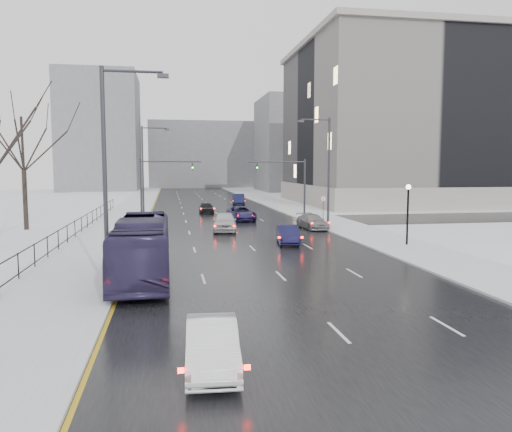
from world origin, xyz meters
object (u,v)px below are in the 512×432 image
sedan_right_cross (241,214)px  mast_signal_right (295,182)px  sedan_center_far (206,208)px  lamppost_r_mid (408,206)px  no_uturn_sign (323,201)px  mast_signal_left (152,183)px  sedan_right_far (313,222)px  sedan_center_near (225,222)px  bus (142,248)px  streetlight_r_mid (326,167)px  streetlight_l_near (110,168)px  streetlight_l_far (145,167)px  sedan_right_distant (238,199)px  tree_park_e (27,231)px  sedan_right_near (288,235)px  sedan_left_near (212,345)px

sedan_right_cross → mast_signal_right: bearing=-12.3°
mast_signal_right → sedan_right_cross: (-5.55, 0.89, -3.32)m
sedan_center_far → mast_signal_right: bearing=-49.4°
sedan_right_cross → lamppost_r_mid: bearing=-67.1°
mast_signal_right → no_uturn_sign: 4.77m
mast_signal_left → sedan_right_far: bearing=-26.3°
sedan_right_far → sedan_center_near: bearing=176.8°
sedan_right_cross → bus: bearing=-111.7°
lamppost_r_mid → mast_signal_right: size_ratio=0.66×
sedan_right_far → streetlight_r_mid: bearing=-45.8°
sedan_right_far → sedan_right_cross: bearing=118.1°
streetlight_l_near → sedan_right_far: (15.37, 20.81, -4.92)m
streetlight_l_far → sedan_right_distant: (12.67, 18.87, -4.77)m
streetlight_l_near → sedan_right_distant: streetlight_l_near is taller
sedan_center_near → lamppost_r_mid: bearing=-34.6°
sedan_right_cross → sedan_center_far: (-3.02, 8.88, -0.06)m
tree_park_e → streetlight_l_near: bearing=-67.3°
streetlight_l_near → sedan_center_near: bearing=70.4°
tree_park_e → no_uturn_sign: 27.50m
streetlight_r_mid → streetlight_l_near: 25.82m
bus → sedan_right_cross: 27.65m
lamppost_r_mid → sedan_right_near: size_ratio=1.04×
streetlight_l_near → sedan_center_near: size_ratio=1.99×
tree_park_e → mast_signal_right: 26.16m
sedan_right_distant → lamppost_r_mid: bearing=-75.4°
no_uturn_sign → sedan_right_far: (-2.00, -3.19, -1.60)m
no_uturn_sign → sedan_right_far: bearing=-122.1°
streetlight_l_near → lamppost_r_mid: streetlight_l_near is taller
mast_signal_left → sedan_center_near: 10.43m
streetlight_r_mid → sedan_left_near: size_ratio=2.46×
sedan_left_near → tree_park_e: bearing=115.4°
sedan_left_near → sedan_right_far: bearing=71.8°
mast_signal_right → sedan_right_distant: mast_signal_right is taller
lamppost_r_mid → bus: size_ratio=0.39×
tree_park_e → sedan_center_far: 21.87m
mast_signal_left → sedan_right_distant: (11.83, 22.88, -3.26)m
no_uturn_sign → streetlight_l_far: bearing=155.3°
no_uturn_sign → bus: size_ratio=0.24×
sedan_left_near → bus: bearing=104.8°
tree_park_e → sedan_left_near: size_ratio=3.32×
sedan_right_cross → sedan_right_far: bearing=-59.3°
tree_park_e → sedan_left_near: tree_park_e is taller
lamppost_r_mid → streetlight_r_mid: bearing=105.8°
sedan_right_near → bus: bearing=-127.9°
tree_park_e → mast_signal_right: tree_park_e is taller
lamppost_r_mid → sedan_center_near: 15.95m
sedan_center_near → no_uturn_sign: bearing=26.2°
tree_park_e → mast_signal_left: tree_park_e is taller
sedan_left_near → sedan_right_cross: bearing=83.7°
tree_park_e → streetlight_l_near: (10.03, -24.00, 5.62)m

